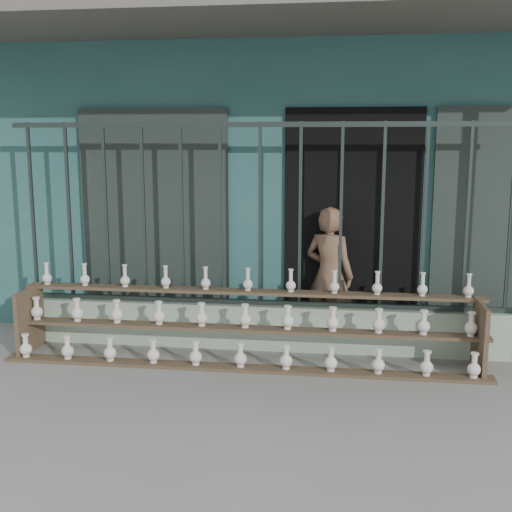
# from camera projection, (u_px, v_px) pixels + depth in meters

# --- Properties ---
(ground) EXTENTS (60.00, 60.00, 0.00)m
(ground) POSITION_uv_depth(u_px,v_px,m) (240.00, 398.00, 5.23)
(ground) COLOR slate
(workshop_building) EXTENTS (7.40, 6.60, 3.21)m
(workshop_building) POSITION_uv_depth(u_px,v_px,m) (286.00, 173.00, 9.06)
(workshop_building) COLOR #295755
(workshop_building) RESTS_ON ground
(parapet_wall) EXTENTS (5.00, 0.20, 0.45)m
(parapet_wall) POSITION_uv_depth(u_px,v_px,m) (260.00, 326.00, 6.46)
(parapet_wall) COLOR #9AB198
(parapet_wall) RESTS_ON ground
(security_fence) EXTENTS (5.00, 0.04, 1.80)m
(security_fence) POSITION_uv_depth(u_px,v_px,m) (260.00, 215.00, 6.25)
(security_fence) COLOR #283330
(security_fence) RESTS_ON parapet_wall
(shelf_rack) EXTENTS (4.50, 0.68, 0.85)m
(shelf_rack) POSITION_uv_depth(u_px,v_px,m) (244.00, 325.00, 6.04)
(shelf_rack) COLOR brown
(shelf_rack) RESTS_ON ground
(elderly_woman) EXTENTS (0.61, 0.52, 1.42)m
(elderly_woman) POSITION_uv_depth(u_px,v_px,m) (329.00, 275.00, 6.57)
(elderly_woman) COLOR brown
(elderly_woman) RESTS_ON ground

